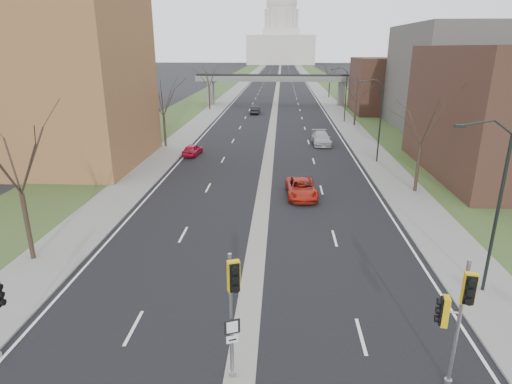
# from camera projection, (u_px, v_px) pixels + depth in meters

# --- Properties ---
(ground) EXTENTS (700.00, 700.00, 0.00)m
(ground) POSITION_uv_depth(u_px,v_px,m) (241.00, 364.00, 16.82)
(ground) COLOR black
(ground) RESTS_ON ground
(road_surface) EXTENTS (20.00, 600.00, 0.01)m
(road_surface) POSITION_uv_depth(u_px,v_px,m) (278.00, 81.00, 158.62)
(road_surface) COLOR black
(road_surface) RESTS_ON ground
(median_strip) EXTENTS (1.20, 600.00, 0.02)m
(median_strip) POSITION_uv_depth(u_px,v_px,m) (278.00, 81.00, 158.63)
(median_strip) COLOR gray
(median_strip) RESTS_ON ground
(sidewalk_right) EXTENTS (4.00, 600.00, 0.12)m
(sidewalk_right) POSITION_uv_depth(u_px,v_px,m) (311.00, 81.00, 157.93)
(sidewalk_right) COLOR gray
(sidewalk_right) RESTS_ON ground
(sidewalk_left) EXTENTS (4.00, 600.00, 0.12)m
(sidewalk_left) POSITION_uv_depth(u_px,v_px,m) (246.00, 81.00, 159.28)
(sidewalk_left) COLOR gray
(sidewalk_left) RESTS_ON ground
(grass_verge_right) EXTENTS (8.00, 600.00, 0.10)m
(grass_verge_right) POSITION_uv_depth(u_px,v_px,m) (327.00, 81.00, 157.60)
(grass_verge_right) COLOR #2D4821
(grass_verge_right) RESTS_ON ground
(grass_verge_left) EXTENTS (8.00, 600.00, 0.10)m
(grass_verge_left) POSITION_uv_depth(u_px,v_px,m) (230.00, 81.00, 159.62)
(grass_verge_left) COLOR #2D4821
(grass_verge_left) RESTS_ON ground
(apartment_building) EXTENTS (25.00, 16.00, 22.00)m
(apartment_building) POSITION_uv_depth(u_px,v_px,m) (11.00, 56.00, 43.11)
(apartment_building) COLOR brown
(apartment_building) RESTS_ON ground
(commercial_block_mid) EXTENTS (18.00, 22.00, 15.00)m
(commercial_block_mid) POSITION_uv_depth(u_px,v_px,m) (466.00, 79.00, 62.00)
(commercial_block_mid) COLOR #585651
(commercial_block_mid) RESTS_ON ground
(commercial_block_far) EXTENTS (14.00, 14.00, 10.00)m
(commercial_block_far) POSITION_uv_depth(u_px,v_px,m) (392.00, 86.00, 80.16)
(commercial_block_far) COLOR #472C21
(commercial_block_far) RESTS_ON ground
(pedestrian_bridge) EXTENTS (34.00, 3.00, 6.45)m
(pedestrian_bridge) POSITION_uv_depth(u_px,v_px,m) (276.00, 82.00, 90.90)
(pedestrian_bridge) COLOR slate
(pedestrian_bridge) RESTS_ON ground
(capitol) EXTENTS (48.00, 42.00, 55.75)m
(capitol) POSITION_uv_depth(u_px,v_px,m) (281.00, 38.00, 313.36)
(capitol) COLOR silver
(capitol) RESTS_ON ground
(streetlight_near) EXTENTS (2.61, 0.20, 8.70)m
(streetlight_near) POSITION_uv_depth(u_px,v_px,m) (490.00, 159.00, 19.64)
(streetlight_near) COLOR black
(streetlight_near) RESTS_ON sidewalk_right
(streetlight_mid) EXTENTS (2.61, 0.20, 8.70)m
(streetlight_mid) POSITION_uv_depth(u_px,v_px,m) (375.00, 97.00, 44.22)
(streetlight_mid) COLOR black
(streetlight_mid) RESTS_ON sidewalk_right
(streetlight_far) EXTENTS (2.61, 0.20, 8.70)m
(streetlight_far) POSITION_uv_depth(u_px,v_px,m) (342.00, 79.00, 68.80)
(streetlight_far) COLOR black
(streetlight_far) RESTS_ON sidewalk_right
(tree_left_a) EXTENTS (7.20, 7.20, 9.40)m
(tree_left_a) POSITION_uv_depth(u_px,v_px,m) (13.00, 149.00, 22.99)
(tree_left_a) COLOR #382B21
(tree_left_a) RESTS_ON sidewalk_left
(tree_left_b) EXTENTS (6.75, 6.75, 8.81)m
(tree_left_b) POSITION_uv_depth(u_px,v_px,m) (162.00, 96.00, 51.48)
(tree_left_b) COLOR #382B21
(tree_left_b) RESTS_ON sidewalk_left
(tree_left_c) EXTENTS (7.65, 7.65, 9.99)m
(tree_left_c) POSITION_uv_depth(u_px,v_px,m) (209.00, 73.00, 83.36)
(tree_left_c) COLOR #382B21
(tree_left_c) RESTS_ON sidewalk_left
(tree_right_a) EXTENTS (7.20, 7.20, 9.40)m
(tree_right_a) POSITION_uv_depth(u_px,v_px,m) (424.00, 115.00, 34.76)
(tree_right_a) COLOR #382B21
(tree_right_a) RESTS_ON sidewalk_right
(tree_right_b) EXTENTS (6.30, 6.30, 8.22)m
(tree_right_b) POSITION_uv_depth(u_px,v_px,m) (357.00, 88.00, 66.22)
(tree_right_b) COLOR #382B21
(tree_right_b) RESTS_ON sidewalk_right
(tree_right_c) EXTENTS (7.65, 7.65, 9.99)m
(tree_right_c) POSITION_uv_depth(u_px,v_px,m) (330.00, 68.00, 103.64)
(tree_right_c) COLOR #382B21
(tree_right_c) RESTS_ON sidewalk_right
(signal_pole_median) EXTENTS (0.72, 0.86, 5.15)m
(signal_pole_median) POSITION_uv_depth(u_px,v_px,m) (233.00, 298.00, 14.84)
(signal_pole_median) COLOR gray
(signal_pole_median) RESTS_ON ground
(signal_pole_right) EXTENTS (0.87, 1.04, 5.13)m
(signal_pole_right) POSITION_uv_depth(u_px,v_px,m) (457.00, 308.00, 14.66)
(signal_pole_right) COLOR gray
(signal_pole_right) RESTS_ON ground
(car_left_near) EXTENTS (2.05, 4.04, 1.32)m
(car_left_near) POSITION_uv_depth(u_px,v_px,m) (193.00, 150.00, 49.24)
(car_left_near) COLOR #B0142F
(car_left_near) RESTS_ON ground
(car_left_far) EXTENTS (1.74, 4.52, 1.47)m
(car_left_far) POSITION_uv_depth(u_px,v_px,m) (255.00, 110.00, 80.11)
(car_left_far) COLOR black
(car_left_far) RESTS_ON ground
(car_right_near) EXTENTS (2.70, 5.35, 1.45)m
(car_right_near) POSITION_uv_depth(u_px,v_px,m) (301.00, 188.00, 35.54)
(car_right_near) COLOR #A91F12
(car_right_near) RESTS_ON ground
(car_right_mid) EXTENTS (2.41, 5.53, 1.58)m
(car_right_mid) POSITION_uv_depth(u_px,v_px,m) (321.00, 138.00, 54.65)
(car_right_mid) COLOR #A2A1A8
(car_right_mid) RESTS_ON ground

